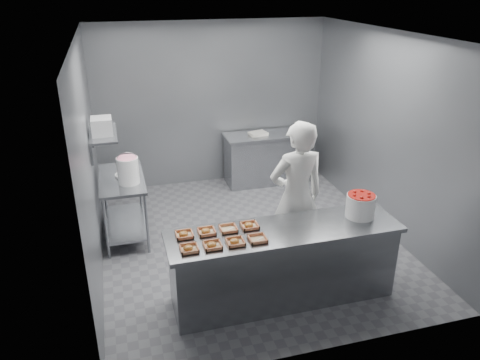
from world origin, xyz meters
name	(u,v)px	position (x,y,z in m)	size (l,w,h in m)	color
floor	(249,239)	(0.00, 0.00, 0.00)	(4.50, 4.50, 0.00)	#4C4C51
ceiling	(250,34)	(0.00, 0.00, 2.80)	(4.50, 4.50, 0.00)	white
wall_back	(212,105)	(0.00, 2.25, 1.40)	(4.00, 0.04, 2.80)	slate
wall_left	(89,161)	(-2.00, 0.00, 1.40)	(0.04, 4.50, 2.80)	slate
wall_right	(385,134)	(2.00, 0.00, 1.40)	(0.04, 4.50, 2.80)	slate
service_counter	(283,264)	(0.00, -1.35, 0.45)	(2.60, 0.70, 0.90)	slate
prep_table	(123,198)	(-1.65, 0.60, 0.59)	(0.60, 1.20, 0.90)	slate
back_counter	(267,158)	(0.90, 1.90, 0.45)	(1.50, 0.60, 0.90)	slate
wall_shelf	(103,133)	(-1.82, 0.60, 1.55)	(0.35, 0.90, 0.03)	slate
tray_0	(189,248)	(-1.08, -1.49, 0.92)	(0.19, 0.18, 0.06)	tan
tray_1	(212,245)	(-0.84, -1.49, 0.92)	(0.19, 0.18, 0.06)	tan
tray_2	(235,242)	(-0.60, -1.49, 0.92)	(0.19, 0.18, 0.06)	tan
tray_3	(258,239)	(-0.36, -1.49, 0.92)	(0.19, 0.18, 0.04)	tan
tray_4	(184,234)	(-1.08, -1.21, 0.92)	(0.19, 0.18, 0.06)	tan
tray_5	(206,231)	(-0.84, -1.21, 0.92)	(0.19, 0.18, 0.06)	tan
tray_6	(228,229)	(-0.60, -1.21, 0.92)	(0.19, 0.18, 0.04)	tan
tray_7	(249,225)	(-0.36, -1.21, 0.92)	(0.19, 0.18, 0.06)	tan
worker	(296,197)	(0.37, -0.75, 0.96)	(0.70, 0.46, 1.92)	white
strawberry_tub	(361,205)	(0.93, -1.30, 1.05)	(0.33, 0.33, 0.27)	white
glaze_bucket	(128,170)	(-1.55, 0.38, 1.09)	(0.30, 0.28, 0.44)	white
bucket_lid	(126,175)	(-1.58, 0.66, 0.91)	(0.31, 0.31, 0.02)	white
rag	(124,171)	(-1.60, 0.80, 0.91)	(0.15, 0.13, 0.02)	#CCB28C
appliance	(102,126)	(-1.82, 0.50, 1.68)	(0.26, 0.30, 0.22)	gray
paper_stack	(258,134)	(0.73, 1.90, 0.92)	(0.30, 0.22, 0.05)	silver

